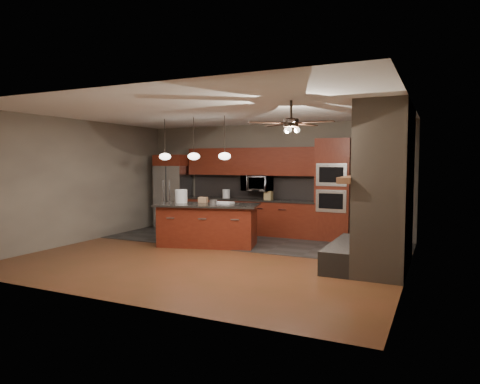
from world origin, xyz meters
The scene contains 22 objects.
ground centered at (0.00, 0.00, 0.00)m, with size 7.00×7.00×0.00m, color brown.
ceiling centered at (0.00, 0.00, 2.80)m, with size 7.00×6.00×0.02m, color white.
back_wall centered at (0.00, 3.00, 1.40)m, with size 7.00×0.02×2.80m, color gray.
right_wall centered at (3.50, 0.00, 1.40)m, with size 0.02×6.00×2.80m, color gray.
left_wall centered at (-3.50, 0.00, 1.40)m, with size 0.02×6.00×2.80m, color gray.
slate_tile_patch centered at (0.00, 1.80, 0.01)m, with size 7.00×2.40×0.01m, color #2D2B28.
fireplace_column centered at (3.04, 0.40, 1.30)m, with size 1.30×2.10×2.80m.
back_cabinetry centered at (-0.48, 2.74, 0.89)m, with size 3.59×0.64×2.20m.
oven_tower centered at (1.70, 2.69, 1.19)m, with size 0.80×0.63×2.38m.
microwave centered at (-0.27, 2.75, 1.30)m, with size 0.73×0.41×0.50m, color silver.
refrigerator centered at (-2.73, 2.62, 1.02)m, with size 0.87×0.75×2.03m.
kitchen_island centered at (-0.65, 0.86, 0.46)m, with size 2.40×1.53×0.92m.
white_bucket centered at (-1.33, 0.84, 1.07)m, with size 0.28×0.28×0.30m, color silver.
paint_can centered at (-0.46, 0.76, 0.97)m, with size 0.16×0.16×0.11m, color #B3B4B8.
paint_tray centered at (-0.37, 1.06, 0.94)m, with size 0.41×0.29×0.04m, color silver.
cardboard_box centered at (-0.92, 1.12, 0.98)m, with size 0.19×0.14×0.12m, color #9A724F.
counter_bucket centered at (-1.14, 2.70, 1.01)m, with size 0.20×0.20×0.22m, color white.
counter_box centered at (0.07, 2.65, 1.01)m, with size 0.19×0.15×0.21m, color #9B8350.
pendant_left centered at (-1.65, 0.70, 1.96)m, with size 0.26×0.26×0.92m.
pendant_center centered at (-0.90, 0.70, 1.96)m, with size 0.26×0.26×0.92m.
pendant_right centered at (-0.15, 0.70, 1.96)m, with size 0.26×0.26×0.92m.
ceiling_fan centered at (1.80, -0.80, 2.46)m, with size 1.27×1.33×0.41m.
Camera 1 is at (3.96, -7.26, 1.84)m, focal length 32.00 mm.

